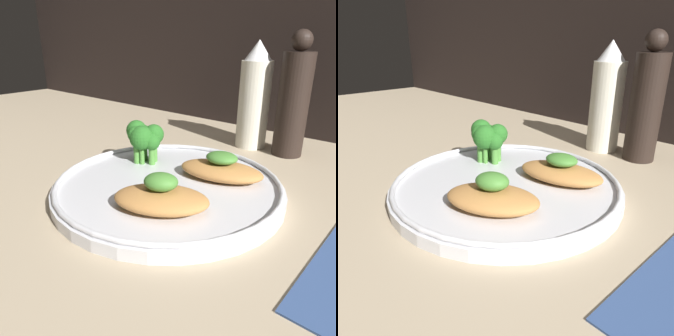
# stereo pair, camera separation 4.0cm
# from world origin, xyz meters

# --- Properties ---
(ground_plane) EXTENTS (1.80, 1.80, 0.01)m
(ground_plane) POSITION_xyz_m (0.00, 0.00, -0.01)
(ground_plane) COLOR tan
(plate) EXTENTS (0.28, 0.28, 0.02)m
(plate) POSITION_xyz_m (0.00, 0.00, 0.01)
(plate) COLOR silver
(plate) RESTS_ON ground_plane
(grilled_meat_front) EXTENTS (0.12, 0.10, 0.04)m
(grilled_meat_front) POSITION_xyz_m (0.04, -0.05, 0.03)
(grilled_meat_front) COLOR #BC7F42
(grilled_meat_front) RESTS_ON plate
(grilled_meat_middle) EXTENTS (0.12, 0.08, 0.04)m
(grilled_meat_middle) POSITION_xyz_m (0.04, 0.05, 0.03)
(grilled_meat_middle) COLOR #BC7F42
(grilled_meat_middle) RESTS_ON plate
(broccoli_bunch) EXTENTS (0.06, 0.05, 0.06)m
(broccoli_bunch) POSITION_xyz_m (-0.07, 0.03, 0.05)
(broccoli_bunch) COLOR #4C8E38
(broccoli_bunch) RESTS_ON plate
(sauce_bottle) EXTENTS (0.05, 0.05, 0.18)m
(sauce_bottle) POSITION_xyz_m (-0.01, 0.24, 0.09)
(sauce_bottle) COLOR silver
(sauce_bottle) RESTS_ON ground_plane
(pepper_grinder) EXTENTS (0.05, 0.05, 0.19)m
(pepper_grinder) POSITION_xyz_m (0.05, 0.24, 0.09)
(pepper_grinder) COLOR black
(pepper_grinder) RESTS_ON ground_plane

